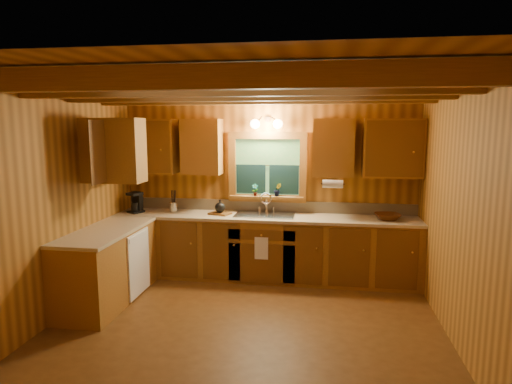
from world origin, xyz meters
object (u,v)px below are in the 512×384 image
object	(u,v)px
cutting_board	(220,213)
wicker_basket	(388,217)
sink	(265,218)
coffee_maker	(136,202)

from	to	relation	value
cutting_board	wicker_basket	world-z (taller)	wicker_basket
sink	cutting_board	distance (m)	0.64
cutting_board	wicker_basket	bearing A→B (deg)	18.54
sink	coffee_maker	world-z (taller)	sink
coffee_maker	cutting_board	distance (m)	1.23
sink	cutting_board	bearing A→B (deg)	-177.46
cutting_board	wicker_basket	size ratio (longest dim) A/B	0.84
cutting_board	wicker_basket	xyz separation A→B (m)	(2.28, -0.01, 0.03)
wicker_basket	coffee_maker	bearing A→B (deg)	-179.61
coffee_maker	wicker_basket	distance (m)	3.51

